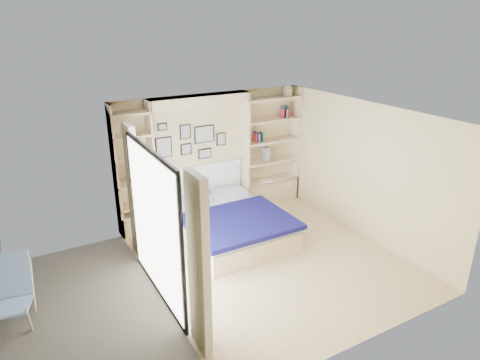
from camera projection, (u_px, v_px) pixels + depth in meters
ground at (270, 259)px, 7.29m from camera, size 4.50×4.50×0.00m
room_shell at (210, 177)px, 7.97m from camera, size 4.50×4.50×4.50m
bed at (229, 224)px, 7.89m from camera, size 1.82×2.37×1.07m
photo_gallery at (190, 141)px, 8.32m from camera, size 1.48×0.02×0.82m
reading_lamps at (203, 167)px, 8.39m from camera, size 1.92×0.12×0.15m
shelf_decor at (261, 129)px, 8.87m from camera, size 3.52×0.23×2.03m
deck at (42, 330)px, 5.64m from camera, size 3.20×4.00×0.05m
deck_chair at (10, 292)px, 5.72m from camera, size 0.67×0.95×0.87m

